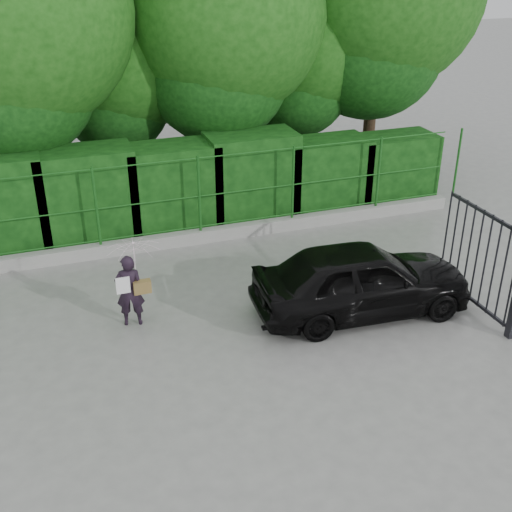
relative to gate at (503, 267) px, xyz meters
name	(u,v)px	position (x,y,z in m)	size (l,w,h in m)	color
ground	(246,349)	(-4.60, 0.72, -1.19)	(80.00, 80.00, 0.00)	gray
kerb	(184,239)	(-4.60, 5.22, -1.04)	(14.00, 0.25, 0.30)	#9E9E99
fence	(192,195)	(-4.38, 5.22, 0.01)	(14.13, 0.06, 1.80)	#185718
hedge	(168,190)	(-4.71, 6.22, -0.17)	(14.20, 1.20, 2.25)	black
trees	(189,18)	(-3.46, 8.46, 3.43)	(17.10, 6.15, 8.08)	black
gate	(503,267)	(0.00, 0.00, 0.00)	(0.22, 2.33, 2.36)	black
woman	(134,269)	(-6.20, 2.25, -0.09)	(0.96, 0.98, 1.66)	black
car	(361,279)	(-2.15, 1.21, -0.49)	(1.65, 4.11, 1.40)	black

